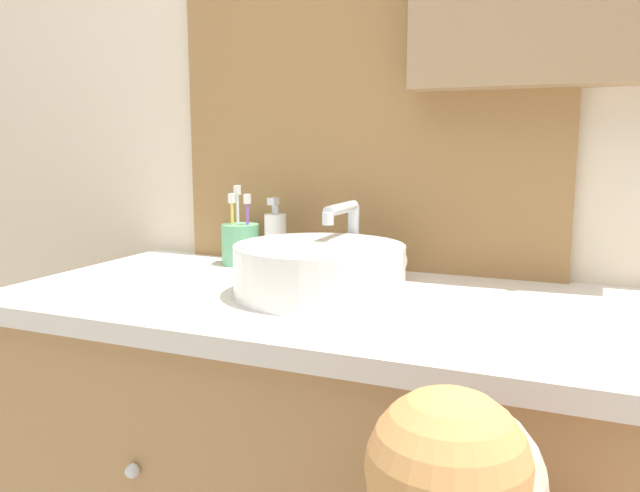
# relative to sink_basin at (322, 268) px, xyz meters

# --- Properties ---
(wall_back) EXTENTS (3.20, 0.18, 2.50)m
(wall_back) POSITION_rel_sink_basin_xyz_m (0.11, 0.32, 0.33)
(wall_back) COLOR beige
(wall_back) RESTS_ON ground_plane
(sink_basin) EXTENTS (0.31, 0.37, 0.16)m
(sink_basin) POSITION_rel_sink_basin_xyz_m (0.00, 0.00, 0.00)
(sink_basin) COLOR white
(sink_basin) RESTS_ON vanity_counter
(toothbrush_holder) EXTENTS (0.09, 0.09, 0.18)m
(toothbrush_holder) POSITION_rel_sink_basin_xyz_m (-0.29, 0.20, 0.00)
(toothbrush_holder) COLOR #66B27F
(toothbrush_holder) RESTS_ON vanity_counter
(soap_dispenser) EXTENTS (0.05, 0.05, 0.16)m
(soap_dispenser) POSITION_rel_sink_basin_xyz_m (-0.19, 0.20, 0.01)
(soap_dispenser) COLOR white
(soap_dispenser) RESTS_ON vanity_counter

